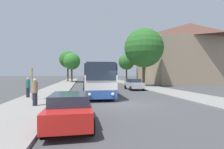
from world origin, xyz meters
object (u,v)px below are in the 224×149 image
bus_middle (91,76)px  tree_left_far (68,59)px  parked_car_left_curb (70,108)px  parked_car_right_near (134,84)px  bus_front (97,79)px  pedestrian_waiting_far (28,87)px  tree_right_near (127,62)px  bus_rear (89,75)px  pedestrian_waiting_near (35,92)px  bus_stop_sign (32,80)px  tree_left_near (72,61)px  tree_right_mid (144,48)px

bus_middle → tree_left_far: tree_left_far is taller
parked_car_left_curb → parked_car_right_near: bearing=63.4°
bus_middle → parked_car_right_near: bearing=-56.1°
bus_middle → parked_car_left_curb: bearing=-94.4°
bus_front → parked_car_right_near: 7.44m
parked_car_left_curb → pedestrian_waiting_far: pedestrian_waiting_far is taller
bus_middle → tree_right_near: (9.90, 12.75, 3.52)m
bus_rear → pedestrian_waiting_far: (-6.75, -30.23, -0.78)m
bus_front → tree_left_far: size_ratio=1.29×
bus_middle → tree_left_far: size_ratio=1.24×
parked_car_right_near → pedestrian_waiting_far: size_ratio=2.41×
parked_car_left_curb → tree_left_far: tree_left_far is taller
pedestrian_waiting_near → pedestrian_waiting_far: pedestrian_waiting_near is taller
tree_left_far → parked_car_left_curb: bearing=-85.4°
bus_front → tree_right_near: size_ratio=1.46×
bus_front → bus_rear: bus_rear is taller
tree_right_near → parked_car_left_curb: bearing=-108.2°
parked_car_right_near → bus_stop_sign: bus_stop_sign is taller
parked_car_left_curb → tree_right_near: 39.11m
bus_front → tree_left_near: 26.81m
tree_left_near → parked_car_right_near: bearing=-65.6°
bus_stop_sign → pedestrian_waiting_far: 2.11m
pedestrian_waiting_near → pedestrian_waiting_far: 4.77m
tree_left_far → tree_right_mid: (14.25, -19.94, 0.58)m
bus_front → parked_car_right_near: size_ratio=2.50×
pedestrian_waiting_near → tree_left_near: (0.55, 32.71, 4.29)m
tree_left_near → tree_left_far: size_ratio=0.89×
parked_car_left_curb → bus_stop_sign: 7.93m
bus_middle → tree_left_near: size_ratio=1.40×
pedestrian_waiting_far → parked_car_left_curb: bearing=40.9°
bus_rear → parked_car_right_near: bearing=-78.0°
bus_middle → bus_stop_sign: (-5.67, -17.08, -0.05)m
tree_right_mid → tree_right_near: bearing=86.0°
bus_front → parked_car_right_near: bearing=42.3°
bus_front → parked_car_right_near: (5.57, 4.84, -0.93)m
pedestrian_waiting_far → tree_left_far: bearing=-166.6°
parked_car_right_near → bus_middle: bearing=-58.3°
bus_front → tree_left_far: bearing=101.6°
bus_rear → tree_left_near: tree_left_near is taller
tree_right_near → bus_rear: bearing=167.1°
bus_stop_sign → tree_right_mid: size_ratio=0.26×
tree_left_near → tree_right_mid: tree_right_mid is taller
bus_front → bus_rear: bearing=90.7°
tree_left_near → bus_rear: bearing=23.7°
bus_middle → parked_car_left_curb: size_ratio=2.34×
parked_car_right_near → tree_right_mid: 8.39m
pedestrian_waiting_near → tree_right_mid: 21.92m
tree_left_far → tree_right_near: size_ratio=1.13×
parked_car_left_curb → tree_right_mid: tree_right_mid is taller
parked_car_right_near → pedestrian_waiting_near: size_ratio=2.36×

